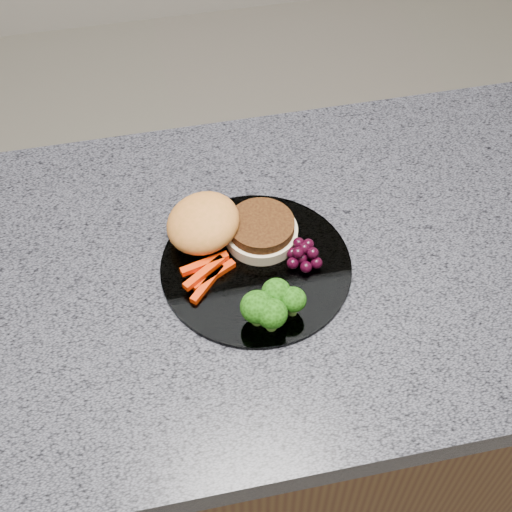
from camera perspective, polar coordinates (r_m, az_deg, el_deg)
The scene contains 7 objects.
island_cabinet at distance 1.37m, azimuth -0.47°, elevation -12.87°, with size 1.20×0.60×0.86m, color #50361B.
countertop at distance 0.99m, azimuth -0.64°, elevation -1.60°, with size 1.20×0.60×0.04m, color #52525D.
plate at distance 0.97m, azimuth -0.00°, elevation -0.84°, with size 0.26×0.26×0.01m, color white.
burger at distance 0.98m, azimuth -2.59°, elevation 2.27°, with size 0.18×0.12×0.06m.
carrot_sticks at distance 0.95m, azimuth -3.96°, elevation -1.39°, with size 0.08×0.07×0.02m.
broccoli at distance 0.89m, azimuth 1.24°, elevation -3.91°, with size 0.09×0.07×0.05m.
grape_bunch at distance 0.96m, azimuth 3.85°, elevation 0.15°, with size 0.05×0.05×0.03m.
Camera 1 is at (-0.11, -0.58, 1.67)m, focal length 50.00 mm.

